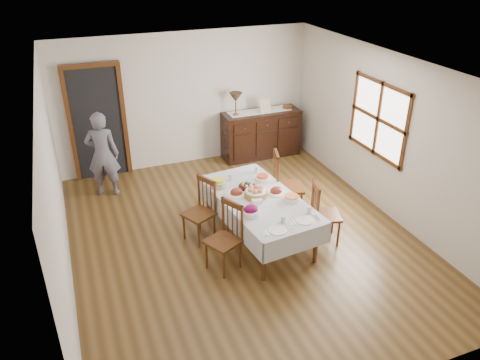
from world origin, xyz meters
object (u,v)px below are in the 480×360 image
object	(u,v)px
dining_table	(259,203)
sideboard	(261,134)
chair_right_near	(323,212)
person	(102,152)
chair_left_far	(201,209)
chair_left_near	(226,236)
table_lamp	(236,98)
chair_right_far	(285,184)

from	to	relation	value
dining_table	sideboard	world-z (taller)	sideboard
chair_right_near	person	world-z (taller)	person
sideboard	person	distance (m)	3.29
chair_left_far	sideboard	bearing A→B (deg)	114.02
dining_table	sideboard	bearing A→B (deg)	59.35
chair_left_near	table_lamp	distance (m)	3.66
chair_right_far	chair_right_near	bearing A→B (deg)	-150.76
sideboard	table_lamp	xyz separation A→B (m)	(-0.56, 0.00, 0.84)
dining_table	chair_left_far	distance (m)	0.87
chair_left_near	chair_right_near	distance (m)	1.56
chair_right_near	person	size ratio (longest dim) A/B	0.59
chair_left_far	table_lamp	size ratio (longest dim) A/B	2.11
chair_left_far	person	bearing A→B (deg)	-175.12
dining_table	chair_right_far	xyz separation A→B (m)	(0.68, 0.51, -0.06)
dining_table	sideboard	distance (m)	3.10
sideboard	person	size ratio (longest dim) A/B	0.98
chair_right_near	person	distance (m)	3.91
chair_left_far	person	size ratio (longest dim) A/B	0.59
chair_left_far	sideboard	distance (m)	3.22
chair_right_far	chair_left_far	bearing A→B (deg)	113.45
sideboard	person	bearing A→B (deg)	-170.62
chair_right_near	sideboard	xyz separation A→B (m)	(0.40, 3.21, -0.01)
person	table_lamp	distance (m)	2.77
chair_left_near	person	size ratio (longest dim) A/B	0.60
chair_left_near	sideboard	xyz separation A→B (m)	(1.96, 3.28, -0.02)
dining_table	chair_left_far	xyz separation A→B (m)	(-0.79, 0.35, -0.14)
chair_right_near	chair_right_far	distance (m)	0.92
table_lamp	chair_right_near	bearing A→B (deg)	-87.14
chair_right_near	sideboard	size ratio (longest dim) A/B	0.61
dining_table	table_lamp	world-z (taller)	table_lamp
chair_left_near	dining_table	bearing A→B (deg)	97.57
sideboard	chair_left_near	bearing A→B (deg)	-120.80
dining_table	person	bearing A→B (deg)	124.18
chair_right_near	table_lamp	size ratio (longest dim) A/B	2.11
dining_table	person	size ratio (longest dim) A/B	1.34
dining_table	chair_left_far	size ratio (longest dim) A/B	2.26
chair_left_far	sideboard	size ratio (longest dim) A/B	0.61
chair_left_near	sideboard	world-z (taller)	chair_left_near
chair_left_far	chair_right_near	bearing A→B (deg)	40.08
chair_right_far	person	distance (m)	3.19
sideboard	person	xyz separation A→B (m)	(-3.23, -0.53, 0.34)
chair_right_near	sideboard	distance (m)	3.23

